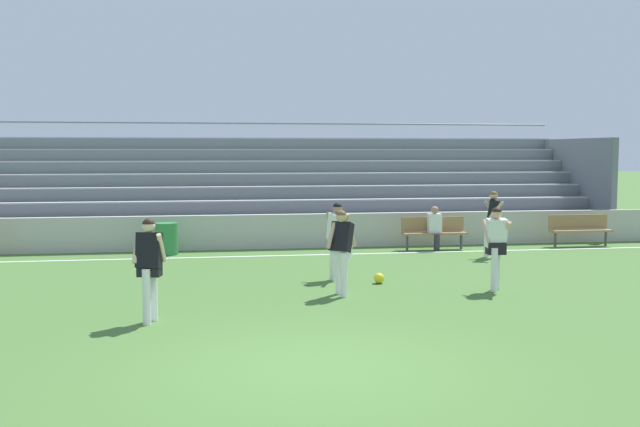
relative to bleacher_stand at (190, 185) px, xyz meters
name	(u,v)px	position (x,y,z in m)	size (l,w,h in m)	color
ground_plane	(313,368)	(1.73, -14.57, -1.66)	(160.00, 160.00, 0.00)	#477033
field_line_sideline	(256,256)	(1.73, -4.57, -1.66)	(44.00, 0.12, 0.01)	white
sideline_wall	(252,232)	(1.73, -3.12, -1.18)	(48.00, 0.16, 0.96)	#BCB7AD
bleacher_stand	(190,185)	(0.00, 0.00, 0.00)	(26.32, 5.14, 3.73)	#B2B2B7
bench_far_left	(434,230)	(6.73, -4.00, -1.12)	(1.80, 0.40, 0.90)	#99754C
bench_near_wall_gap	(580,227)	(11.09, -4.00, -1.12)	(1.80, 0.40, 0.90)	#99754C
trash_bin	(167,239)	(-0.56, -3.92, -1.24)	(0.59, 0.59, 0.85)	#2D7F3D
spectator_seated	(435,225)	(6.73, -4.11, -0.96)	(0.36, 0.42, 1.21)	#2D2D38
player_white_overlapping	(337,234)	(3.23, -8.20, -0.69)	(0.46, 0.62, 1.64)	white
player_dark_dropping_back	(341,245)	(2.97, -10.01, -0.70)	(0.66, 0.53, 1.62)	white
player_dark_trailing_run	(493,218)	(7.78, -5.66, -0.64)	(0.47, 0.67, 1.71)	white
player_dark_on_ball	(149,261)	(-0.46, -11.71, -0.66)	(0.54, 0.39, 1.68)	white
player_white_wide_right	(496,241)	(6.05, -10.01, -0.69)	(0.47, 0.52, 1.64)	white
soccer_ball	(379,278)	(3.97, -8.91, -1.55)	(0.22, 0.22, 0.22)	yellow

